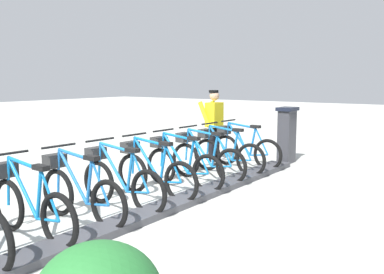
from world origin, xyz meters
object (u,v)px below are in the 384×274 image
(bike_docked_4, at_px, (152,171))
(bike_docked_5, at_px, (119,180))
(bike_docked_0, at_px, (243,148))
(bike_docked_1, at_px, (225,152))
(worker_near_rack, at_px, (214,123))
(bike_docked_3, at_px, (180,164))
(bike_docked_7, at_px, (28,204))
(payment_kiosk, at_px, (287,134))
(bike_docked_6, at_px, (78,191))
(bike_docked_2, at_px, (204,158))

(bike_docked_4, height_order, bike_docked_5, same)
(bike_docked_4, distance_m, bike_docked_5, 0.76)
(bike_docked_0, xyz_separation_m, bike_docked_1, (0.00, 0.76, 0.00))
(bike_docked_0, relative_size, bike_docked_5, 1.00)
(worker_near_rack, bearing_deg, bike_docked_1, 133.41)
(bike_docked_3, relative_size, bike_docked_7, 1.00)
(payment_kiosk, distance_m, bike_docked_3, 3.33)
(bike_docked_1, bearing_deg, bike_docked_0, -90.00)
(bike_docked_7, distance_m, worker_near_rack, 5.54)
(bike_docked_6, relative_size, bike_docked_7, 1.00)
(payment_kiosk, bearing_deg, bike_docked_1, 71.97)
(bike_docked_4, distance_m, bike_docked_6, 1.51)
(bike_docked_0, bearing_deg, bike_docked_5, 90.00)
(bike_docked_0, relative_size, worker_near_rack, 1.04)
(bike_docked_1, xyz_separation_m, bike_docked_4, (0.00, 2.27, 0.00))
(bike_docked_0, height_order, worker_near_rack, worker_near_rack)
(bike_docked_5, xyz_separation_m, worker_near_rack, (0.86, -3.94, 0.48))
(payment_kiosk, height_order, bike_docked_2, payment_kiosk)
(bike_docked_0, bearing_deg, payment_kiosk, -119.76)
(bike_docked_2, bearing_deg, bike_docked_4, 90.00)
(payment_kiosk, relative_size, worker_near_rack, 0.77)
(payment_kiosk, height_order, bike_docked_0, payment_kiosk)
(bike_docked_3, bearing_deg, bike_docked_0, -90.00)
(bike_docked_7, bearing_deg, bike_docked_0, -90.00)
(bike_docked_1, distance_m, bike_docked_6, 3.78)
(bike_docked_1, distance_m, bike_docked_2, 0.76)
(bike_docked_3, height_order, bike_docked_5, same)
(bike_docked_6, height_order, worker_near_rack, worker_near_rack)
(payment_kiosk, bearing_deg, worker_near_rack, 30.63)
(bike_docked_3, xyz_separation_m, bike_docked_6, (0.00, 2.27, 0.00))
(bike_docked_2, xyz_separation_m, bike_docked_6, (0.00, 3.03, 0.00))
(bike_docked_5, bearing_deg, bike_docked_0, -90.00)
(payment_kiosk, xyz_separation_m, bike_docked_7, (0.57, 6.30, -0.24))
(bike_docked_1, height_order, bike_docked_6, same)
(bike_docked_0, relative_size, bike_docked_6, 1.00)
(worker_near_rack, bearing_deg, bike_docked_3, 109.54)
(bike_docked_1, height_order, worker_near_rack, worker_near_rack)
(payment_kiosk, bearing_deg, bike_docked_0, 60.24)
(worker_near_rack, bearing_deg, bike_docked_7, 98.97)
(bike_docked_4, bearing_deg, payment_kiosk, -98.08)
(bike_docked_0, distance_m, bike_docked_4, 3.03)
(bike_docked_2, distance_m, bike_docked_4, 1.51)
(bike_docked_4, distance_m, bike_docked_7, 2.27)
(bike_docked_0, relative_size, bike_docked_2, 1.00)
(bike_docked_2, relative_size, bike_docked_7, 1.00)
(bike_docked_1, bearing_deg, bike_docked_2, 90.00)
(bike_docked_0, height_order, bike_docked_2, same)
(bike_docked_1, height_order, bike_docked_3, same)
(bike_docked_4, bearing_deg, bike_docked_0, -90.00)
(bike_docked_7, relative_size, worker_near_rack, 1.04)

